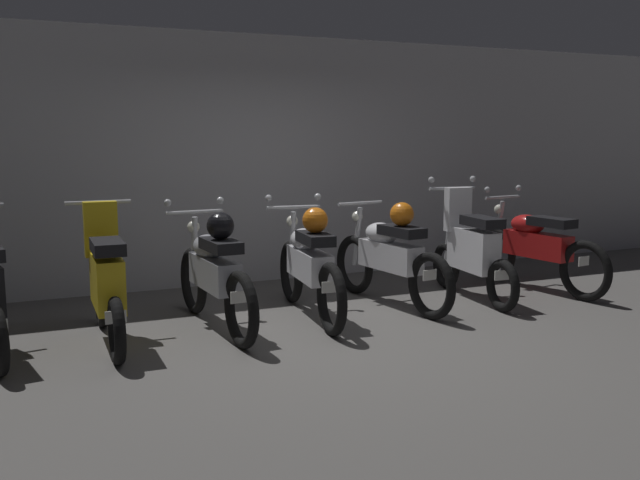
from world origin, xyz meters
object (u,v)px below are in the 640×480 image
at_px(motorbike_slot_5, 471,250).
at_px(motorbike_slot_6, 535,247).
at_px(motorbike_slot_1, 107,282).
at_px(motorbike_slot_2, 214,272).
at_px(motorbike_slot_4, 390,255).
at_px(motorbike_slot_3, 309,263).

height_order(motorbike_slot_5, motorbike_slot_6, motorbike_slot_5).
bearing_deg(motorbike_slot_1, motorbike_slot_2, 3.78).
bearing_deg(motorbike_slot_5, motorbike_slot_2, -178.62).
relative_size(motorbike_slot_1, motorbike_slot_5, 1.00).
xyz_separation_m(motorbike_slot_2, motorbike_slot_5, (2.83, 0.07, -0.00)).
bearing_deg(motorbike_slot_5, motorbike_slot_1, -178.02).
xyz_separation_m(motorbike_slot_1, motorbike_slot_4, (2.83, 0.21, 0.00)).
height_order(motorbike_slot_2, motorbike_slot_6, same).
relative_size(motorbike_slot_3, motorbike_slot_5, 1.16).
bearing_deg(motorbike_slot_6, motorbike_slot_4, 179.85).
bearing_deg(motorbike_slot_4, motorbike_slot_6, -0.15).
relative_size(motorbike_slot_3, motorbike_slot_6, 1.00).
bearing_deg(motorbike_slot_1, motorbike_slot_6, 2.51).
distance_m(motorbike_slot_1, motorbike_slot_5, 3.78).
bearing_deg(motorbike_slot_1, motorbike_slot_5, 1.98).
bearing_deg(motorbike_slot_6, motorbike_slot_3, -177.95).
bearing_deg(motorbike_slot_4, motorbike_slot_1, -175.72).
relative_size(motorbike_slot_2, motorbike_slot_6, 1.00).
bearing_deg(motorbike_slot_5, motorbike_slot_6, 4.65).
distance_m(motorbike_slot_2, motorbike_slot_4, 1.89).
relative_size(motorbike_slot_4, motorbike_slot_5, 1.16).
distance_m(motorbike_slot_4, motorbike_slot_5, 0.95).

